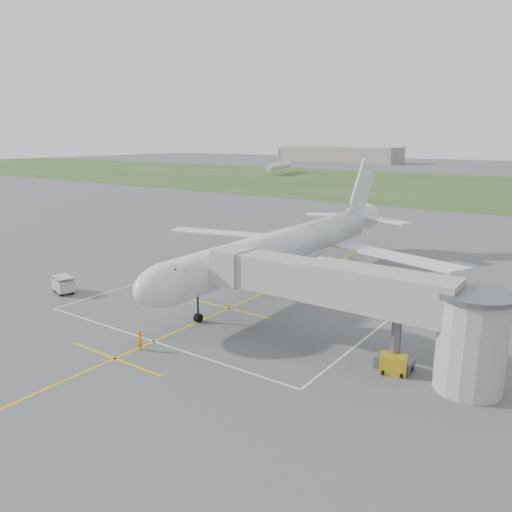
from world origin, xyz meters
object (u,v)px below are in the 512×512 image
Objects in this scene: jet_bridge at (368,302)px; airliner at (287,246)px; baggage_cart at (63,285)px; ramp_worker_wing at (237,270)px; ramp_worker_nose at (140,341)px; gpu_unit at (394,364)px.

airliner is at bearing 137.81° from jet_bridge.
ramp_worker_wing reaches higher than baggage_cart.
ramp_worker_nose is at bearing 163.68° from ramp_worker_wing.
baggage_cart is at bearing -135.81° from airliner.
ramp_worker_nose is (0.38, -22.59, -3.60)m from airliner.
airliner reaches higher than gpu_unit.
airliner is at bearing 98.15° from ramp_worker_nose.
ramp_worker_wing reaches higher than gpu_unit.
airliner is 23.77m from gpu_unit.
jet_bridge reaches higher than baggage_cart.
gpu_unit is (18.17, -14.87, -3.71)m from airliner.
airliner is 29.61× the size of ramp_worker_nose.
airliner is 2.00× the size of jet_bridge.
ramp_worker_nose is at bearing -1.06° from baggage_cart.
jet_bridge is 25.36m from ramp_worker_wing.
ramp_worker_nose is (-15.34, -8.34, -3.95)m from jet_bridge.
baggage_cart is 1.91× the size of ramp_worker_nose.
gpu_unit is 1.30× the size of ramp_worker_nose.
jet_bridge is at bearing -153.32° from ramp_worker_wing.
gpu_unit is 27.51m from ramp_worker_wing.
baggage_cart is at bearing -175.03° from jet_bridge.
ramp_worker_wing is (-24.14, 13.20, 0.28)m from gpu_unit.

